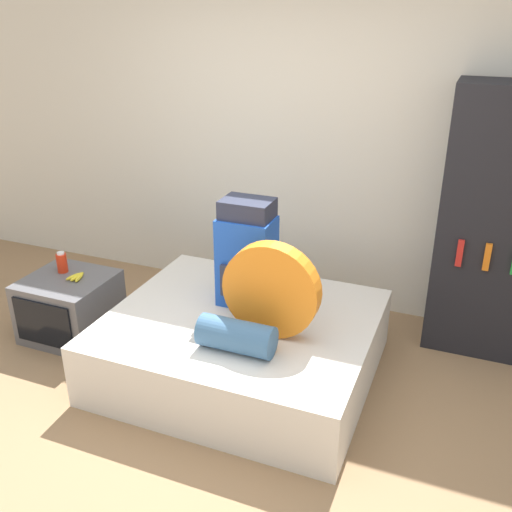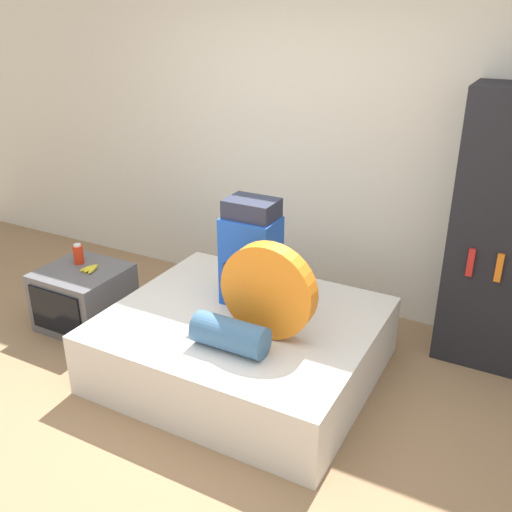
# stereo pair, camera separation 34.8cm
# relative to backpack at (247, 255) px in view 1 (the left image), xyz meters

# --- Properties ---
(ground_plane) EXTENTS (16.00, 16.00, 0.00)m
(ground_plane) POSITION_rel_backpack_xyz_m (0.04, -0.93, -0.78)
(ground_plane) COLOR #997551
(wall_back) EXTENTS (8.00, 0.05, 2.60)m
(wall_back) POSITION_rel_backpack_xyz_m (0.04, 1.04, 0.52)
(wall_back) COLOR silver
(wall_back) RESTS_ON ground_plane
(bed) EXTENTS (1.69, 1.48, 0.43)m
(bed) POSITION_rel_backpack_xyz_m (0.04, -0.20, -0.57)
(bed) COLOR silver
(bed) RESTS_ON ground_plane
(backpack) EXTENTS (0.36, 0.29, 0.73)m
(backpack) POSITION_rel_backpack_xyz_m (0.00, 0.00, 0.00)
(backpack) COLOR blue
(backpack) RESTS_ON bed
(tent_bag) EXTENTS (0.60, 0.11, 0.60)m
(tent_bag) POSITION_rel_backpack_xyz_m (0.29, -0.32, -0.05)
(tent_bag) COLOR orange
(tent_bag) RESTS_ON bed
(sleeping_roll) EXTENTS (0.45, 0.19, 0.19)m
(sleeping_roll) POSITION_rel_backpack_xyz_m (0.17, -0.57, -0.26)
(sleeping_roll) COLOR #3D668E
(sleeping_roll) RESTS_ON bed
(television) EXTENTS (0.60, 0.59, 0.47)m
(television) POSITION_rel_backpack_xyz_m (-1.33, -0.24, -0.55)
(television) COLOR #5B5B60
(television) RESTS_ON ground_plane
(canister) EXTENTS (0.08, 0.08, 0.16)m
(canister) POSITION_rel_backpack_xyz_m (-1.42, -0.15, -0.24)
(canister) COLOR red
(canister) RESTS_ON television
(banana_bunch) EXTENTS (0.11, 0.15, 0.03)m
(banana_bunch) POSITION_rel_backpack_xyz_m (-1.25, -0.20, -0.30)
(banana_bunch) COLOR yellow
(banana_bunch) RESTS_ON television
(bookshelf) EXTENTS (0.85, 0.46, 1.86)m
(bookshelf) POSITION_rel_backpack_xyz_m (1.55, 0.78, 0.15)
(bookshelf) COLOR black
(bookshelf) RESTS_ON ground_plane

